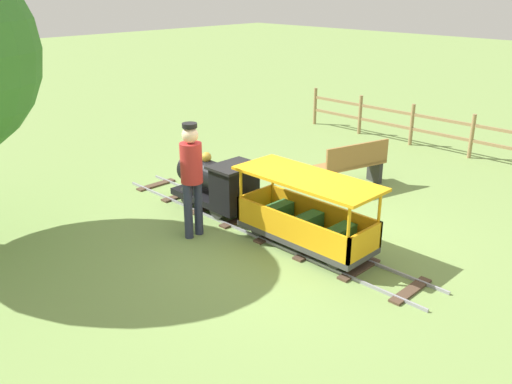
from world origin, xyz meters
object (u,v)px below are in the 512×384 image
Objects in this scene: passenger_car at (306,219)px; park_bench at (352,165)px; locomotive at (217,182)px; conductor_person at (192,171)px.

park_bench is (2.32, 0.91, -0.01)m from passenger_car.
locomotive is at bearing 90.00° from passenger_car.
passenger_car is 1.66m from conductor_person.
locomotive reaches higher than passenger_car.
conductor_person is 3.20m from park_bench.
locomotive is 0.89× the size of conductor_person.
conductor_person reaches higher than passenger_car.
passenger_car is at bearing -158.57° from park_bench.
passenger_car is (0.00, -1.76, -0.06)m from locomotive.
locomotive is 1.76m from passenger_car.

